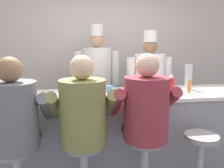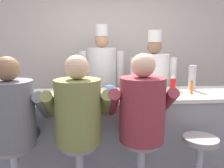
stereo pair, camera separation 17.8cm
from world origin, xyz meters
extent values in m
cube|color=beige|center=(0.00, 1.99, 1.35)|extent=(10.00, 0.06, 2.70)
cube|color=gray|center=(0.00, 0.37, 0.47)|extent=(2.95, 0.72, 0.94)
cube|color=silver|center=(0.00, 0.37, 0.96)|extent=(3.01, 0.75, 0.04)
cylinder|color=red|center=(0.53, 0.33, 1.07)|extent=(0.07, 0.07, 0.18)
cone|color=white|center=(0.53, 0.33, 1.19)|extent=(0.05, 0.05, 0.05)
cylinder|color=yellow|center=(0.17, 0.25, 1.06)|extent=(0.06, 0.06, 0.16)
cone|color=yellow|center=(0.17, 0.25, 1.17)|extent=(0.05, 0.05, 0.05)
cylinder|color=orange|center=(0.73, 0.29, 1.06)|extent=(0.03, 0.03, 0.15)
cylinder|color=#287F2D|center=(0.73, 0.29, 1.14)|extent=(0.02, 0.02, 0.01)
cylinder|color=silver|center=(0.34, 0.35, 1.08)|extent=(0.12, 0.12, 0.19)
cube|color=silver|center=(0.41, 0.35, 1.09)|extent=(0.01, 0.01, 0.11)
cylinder|color=white|center=(-0.90, 0.27, 0.99)|extent=(0.23, 0.23, 0.02)
ellipsoid|color=#E0BC60|center=(-0.90, 0.27, 1.02)|extent=(0.10, 0.08, 0.03)
cylinder|color=#B24C47|center=(0.08, 0.36, 1.01)|extent=(0.15, 0.15, 0.05)
cylinder|color=#4C7AB2|center=(-0.20, 0.46, 1.03)|extent=(0.08, 0.08, 0.08)
torus|color=#4C7AB2|center=(-0.15, 0.46, 1.03)|extent=(0.06, 0.01, 0.06)
cylinder|color=beige|center=(-1.27, 0.44, 1.03)|extent=(0.09, 0.09, 0.10)
torus|color=beige|center=(-1.21, 0.44, 1.04)|extent=(0.07, 0.02, 0.07)
cylinder|color=#B7BABF|center=(0.84, 0.50, 1.14)|extent=(0.09, 0.09, 0.30)
cylinder|color=silver|center=(0.84, 0.50, 1.29)|extent=(0.09, 0.09, 0.01)
cube|color=silver|center=(-0.37, 0.31, 1.05)|extent=(0.11, 0.06, 0.12)
cube|color=black|center=(-0.37, 0.27, 1.05)|extent=(0.07, 0.01, 0.04)
cylinder|color=gray|center=(-1.10, -0.23, 0.65)|extent=(0.33, 0.33, 0.05)
cylinder|color=#33384C|center=(-1.20, -0.03, 0.69)|extent=(0.15, 0.40, 0.15)
cylinder|color=#33384C|center=(-1.01, -0.03, 0.69)|extent=(0.15, 0.40, 0.15)
cylinder|color=slate|center=(-1.10, -0.23, 0.96)|extent=(0.40, 0.40, 0.57)
cylinder|color=slate|center=(-0.85, -0.12, 0.99)|extent=(0.10, 0.43, 0.34)
sphere|color=#8C6647|center=(-1.10, -0.23, 1.35)|extent=(0.21, 0.21, 0.21)
cylinder|color=gray|center=(-0.53, -0.23, 0.65)|extent=(0.33, 0.33, 0.05)
cylinder|color=#33384C|center=(-0.63, -0.03, 0.69)|extent=(0.15, 0.40, 0.15)
cylinder|color=#33384C|center=(-0.43, -0.03, 0.69)|extent=(0.15, 0.40, 0.15)
cylinder|color=olive|center=(-0.53, -0.23, 0.96)|extent=(0.40, 0.40, 0.57)
cylinder|color=olive|center=(-0.79, -0.12, 0.99)|extent=(0.10, 0.43, 0.35)
cylinder|color=olive|center=(-0.28, -0.12, 0.99)|extent=(0.10, 0.43, 0.35)
sphere|color=#DBB28E|center=(-0.53, -0.23, 1.35)|extent=(0.21, 0.21, 0.21)
cylinder|color=gray|center=(0.04, -0.23, 0.65)|extent=(0.33, 0.33, 0.05)
cylinder|color=#33384C|center=(-0.07, -0.03, 0.69)|extent=(0.15, 0.41, 0.15)
cylinder|color=#33384C|center=(0.14, -0.03, 0.69)|extent=(0.15, 0.41, 0.15)
cylinder|color=maroon|center=(0.04, -0.23, 0.97)|extent=(0.41, 0.41, 0.58)
cylinder|color=maroon|center=(-0.22, -0.12, 1.00)|extent=(0.11, 0.44, 0.35)
cylinder|color=maroon|center=(0.30, -0.12, 1.00)|extent=(0.11, 0.44, 0.35)
sphere|color=#DBB28E|center=(0.04, -0.23, 1.36)|extent=(0.21, 0.21, 0.21)
cylinder|color=#B2B5BA|center=(0.61, -0.23, 0.34)|extent=(0.07, 0.07, 0.64)
cylinder|color=gray|center=(0.61, -0.23, 0.65)|extent=(0.33, 0.33, 0.05)
cube|color=#232328|center=(-0.25, 1.41, 0.43)|extent=(0.36, 0.20, 0.86)
cube|color=white|center=(-0.25, 1.36, 0.60)|extent=(0.32, 0.02, 0.52)
cylinder|color=white|center=(-0.25, 1.41, 1.18)|extent=(0.47, 0.47, 0.64)
sphere|color=tan|center=(-0.25, 1.41, 1.62)|extent=(0.22, 0.22, 0.22)
cylinder|color=white|center=(-0.25, 1.41, 1.77)|extent=(0.20, 0.20, 0.18)
cylinder|color=white|center=(-0.55, 1.41, 1.18)|extent=(0.13, 0.13, 0.55)
cylinder|color=white|center=(0.05, 1.41, 1.18)|extent=(0.13, 0.13, 0.55)
cube|color=#232328|center=(0.49, 1.00, 0.40)|extent=(0.34, 0.19, 0.81)
cube|color=white|center=(0.49, 0.95, 0.57)|extent=(0.30, 0.02, 0.49)
cylinder|color=white|center=(0.49, 1.00, 1.11)|extent=(0.44, 0.44, 0.61)
sphere|color=#8C6647|center=(0.49, 1.00, 1.52)|extent=(0.21, 0.21, 0.21)
cylinder|color=white|center=(0.49, 1.00, 1.67)|extent=(0.19, 0.19, 0.17)
cylinder|color=white|center=(0.20, 1.00, 1.11)|extent=(0.12, 0.12, 0.52)
cylinder|color=white|center=(0.77, 1.00, 1.11)|extent=(0.12, 0.12, 0.52)
camera|label=1|loc=(-0.58, -2.07, 1.53)|focal=35.00mm
camera|label=2|loc=(-0.40, -2.10, 1.53)|focal=35.00mm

